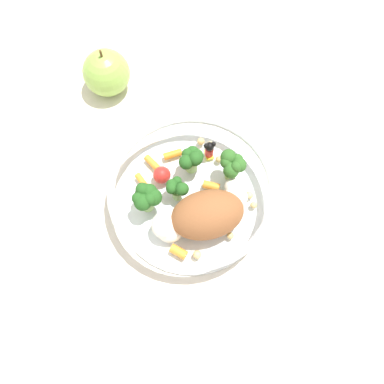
# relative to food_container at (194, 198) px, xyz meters

# --- Properties ---
(ground_plane) EXTENTS (2.40, 2.40, 0.00)m
(ground_plane) POSITION_rel_food_container_xyz_m (-0.01, -0.02, -0.03)
(ground_plane) COLOR silver
(food_container) EXTENTS (0.22, 0.22, 0.07)m
(food_container) POSITION_rel_food_container_xyz_m (0.00, 0.00, 0.00)
(food_container) COLOR white
(food_container) RESTS_ON ground_plane
(loose_apple) EXTENTS (0.07, 0.07, 0.08)m
(loose_apple) POSITION_rel_food_container_xyz_m (-0.19, -0.16, 0.01)
(loose_apple) COLOR #8CB74C
(loose_apple) RESTS_ON ground_plane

